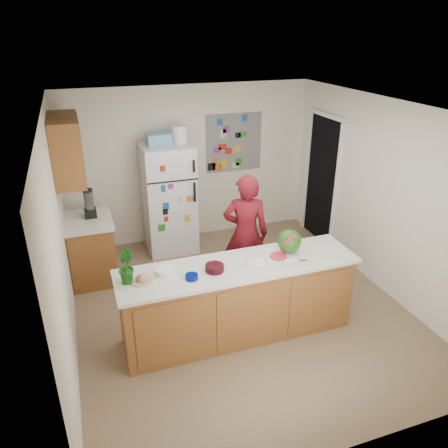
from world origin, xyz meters
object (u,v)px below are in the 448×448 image
object	(u,v)px
watermelon	(289,241)
cherry_bowl	(215,268)
person	(246,234)
refrigerator	(169,199)

from	to	relation	value
watermelon	cherry_bowl	distance (m)	0.94
person	cherry_bowl	xyz separation A→B (m)	(-0.73, -0.93, 0.14)
refrigerator	watermelon	distance (m)	2.48
refrigerator	watermelon	bearing A→B (deg)	-68.95
refrigerator	person	bearing A→B (deg)	-65.07
refrigerator	person	world-z (taller)	refrigerator
watermelon	cherry_bowl	xyz separation A→B (m)	(-0.93, -0.11, -0.11)
refrigerator	watermelon	xyz separation A→B (m)	(0.89, -2.31, 0.22)
refrigerator	watermelon	size ratio (longest dim) A/B	6.22
person	cherry_bowl	world-z (taller)	person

